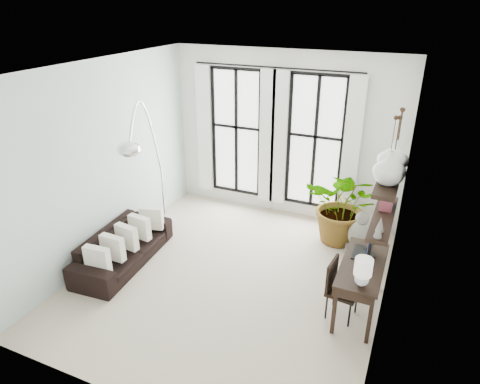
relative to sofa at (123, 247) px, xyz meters
The scene contains 16 objects.
floor 1.85m from the sofa, 10.18° to the left, with size 5.00×5.00×0.00m, color #B3A58F.
ceiling 3.44m from the sofa, 10.18° to the left, with size 5.00×5.00×0.00m, color white.
wall_left 1.42m from the sofa, 144.31° to the left, with size 5.00×5.00×0.00m, color silver.
wall_right 4.27m from the sofa, ahead, with size 5.00×5.00×0.00m, color white.
wall_back 3.60m from the sofa, 57.48° to the left, with size 4.50×4.50×0.00m, color white.
windows 3.43m from the sofa, 59.83° to the left, with size 3.26×0.13×2.65m.
wall_shelves 4.18m from the sofa, ahead, with size 0.25×1.30×0.60m.
sofa is the anchor object (origin of this frame).
throw_pillows 0.23m from the sofa, ahead, with size 0.40×1.52×0.40m.
plant 3.82m from the sofa, 33.84° to the left, with size 1.27×1.10×1.41m, color #2D7228.
desk 3.78m from the sofa, ahead, with size 0.55×1.30×1.16m.
desk_chair 3.49m from the sofa, ahead, with size 0.44×0.44×0.84m.
arc_lamp 1.86m from the sofa, 81.81° to the left, with size 0.77×1.71×2.60m.
buddha 3.95m from the sofa, 27.09° to the left, with size 0.44×0.44×0.80m.
vase_a 4.38m from the sofa, ahead, with size 0.37×0.37×0.38m, color white.
vase_b 4.41m from the sofa, ahead, with size 0.37×0.37×0.38m, color white.
Camera 1 is at (2.36, -5.05, 4.03)m, focal length 32.00 mm.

